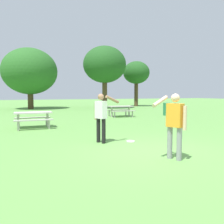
{
  "coord_description": "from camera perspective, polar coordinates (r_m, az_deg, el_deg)",
  "views": [
    {
      "loc": [
        -3.5,
        -5.26,
        1.64
      ],
      "look_at": [
        -0.39,
        1.95,
        1.0
      ],
      "focal_mm": 36.17,
      "sensor_mm": 36.0,
      "label": 1
    }
  ],
  "objects": [
    {
      "name": "ground_plane",
      "position": [
        6.53,
        10.16,
        -9.96
      ],
      "size": [
        120.0,
        120.0,
        0.0
      ],
      "primitive_type": "plane",
      "color": "#609947"
    },
    {
      "name": "person_thrower",
      "position": [
        5.76,
        15.55,
        -2.27
      ],
      "size": [
        0.81,
        0.58,
        1.64
      ],
      "color": "gray",
      "rests_on": "ground"
    },
    {
      "name": "person_catcher",
      "position": [
        7.49,
        -2.74,
        -0.55
      ],
      "size": [
        0.81,
        0.58,
        1.64
      ],
      "color": "black",
      "rests_on": "ground"
    },
    {
      "name": "frisbee",
      "position": [
        7.82,
        4.7,
        -7.37
      ],
      "size": [
        0.29,
        0.29,
        0.03
      ],
      "primitive_type": "cylinder",
      "color": "white",
      "rests_on": "ground"
    },
    {
      "name": "picnic_table_near",
      "position": [
        11.4,
        -19.29,
        -1.04
      ],
      "size": [
        1.74,
        1.46,
        0.77
      ],
      "color": "beige",
      "rests_on": "ground"
    },
    {
      "name": "picnic_table_far",
      "position": [
        16.12,
        2.18,
        0.81
      ],
      "size": [
        1.79,
        1.53,
        0.77
      ],
      "color": "#B2ADA3",
      "rests_on": "ground"
    },
    {
      "name": "trash_can_further_along",
      "position": [
        17.57,
        13.71,
        0.74
      ],
      "size": [
        0.59,
        0.59,
        0.96
      ],
      "color": "#237047",
      "rests_on": "ground"
    },
    {
      "name": "tree_tall_left",
      "position": [
        26.1,
        -20.07,
        9.61
      ],
      "size": [
        5.8,
        5.8,
        6.5
      ],
      "color": "#4C3823",
      "rests_on": "ground"
    },
    {
      "name": "tree_broad_center",
      "position": [
        25.84,
        -1.88,
        11.82
      ],
      "size": [
        4.82,
        4.82,
        6.95
      ],
      "color": "#4C3823",
      "rests_on": "ground"
    },
    {
      "name": "tree_far_right",
      "position": [
        29.91,
        6.17,
        9.76
      ],
      "size": [
        3.42,
        3.42,
        5.84
      ],
      "color": "#4C3823",
      "rests_on": "ground"
    }
  ]
}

